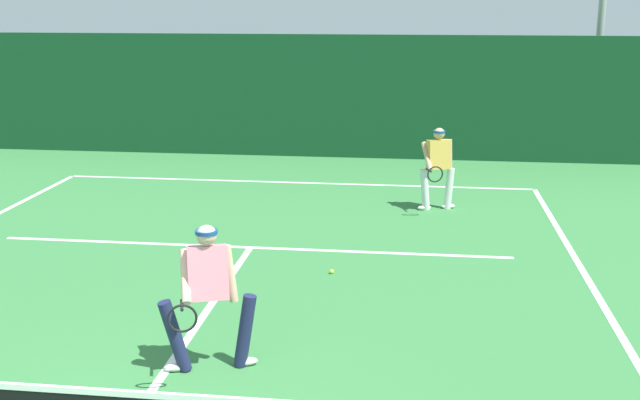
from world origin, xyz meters
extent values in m
cube|color=white|center=(0.00, 10.99, 0.00)|extent=(10.03, 0.10, 0.01)
cube|color=white|center=(0.00, 6.45, 0.00)|extent=(8.18, 0.10, 0.01)
cube|color=white|center=(0.00, 3.20, 0.00)|extent=(0.10, 6.40, 0.01)
cube|color=white|center=(0.00, 0.00, 0.95)|extent=(10.81, 0.03, 0.05)
cylinder|color=#1E234C|center=(0.82, 2.43, 0.40)|extent=(0.30, 0.22, 0.81)
cylinder|color=#1E234C|center=(0.12, 2.21, 0.40)|extent=(0.36, 0.24, 0.81)
ellipsoid|color=white|center=(0.82, 2.43, 0.04)|extent=(0.28, 0.18, 0.09)
ellipsoid|color=white|center=(0.12, 2.21, 0.04)|extent=(0.28, 0.18, 0.09)
cube|color=pink|center=(0.47, 2.32, 1.08)|extent=(0.49, 0.44, 0.59)
cylinder|color=beige|center=(0.69, 2.39, 1.06)|extent=(0.18, 0.14, 0.62)
cylinder|color=beige|center=(0.25, 2.25, 1.06)|extent=(0.25, 0.52, 0.48)
sphere|color=beige|center=(0.47, 2.32, 1.48)|extent=(0.21, 0.21, 0.21)
cylinder|color=#19478C|center=(0.47, 2.32, 1.52)|extent=(0.29, 0.29, 0.04)
cylinder|color=black|center=(0.28, 2.00, 0.84)|extent=(0.11, 0.26, 0.03)
torus|color=black|center=(0.38, 1.67, 0.84)|extent=(0.29, 0.11, 0.29)
cylinder|color=silver|center=(3.19, 9.25, 0.39)|extent=(0.22, 0.19, 0.78)
cylinder|color=silver|center=(2.74, 9.10, 0.39)|extent=(0.25, 0.20, 0.78)
ellipsoid|color=white|center=(3.19, 9.25, 0.04)|extent=(0.28, 0.19, 0.09)
ellipsoid|color=white|center=(2.74, 9.10, 0.04)|extent=(0.28, 0.19, 0.09)
cube|color=#E5B24C|center=(2.97, 9.17, 1.04)|extent=(0.46, 0.38, 0.56)
cylinder|color=tan|center=(3.18, 9.25, 1.02)|extent=(0.15, 0.13, 0.60)
cylinder|color=tan|center=(2.76, 9.10, 1.02)|extent=(0.25, 0.48, 0.49)
sphere|color=tan|center=(2.97, 9.17, 1.43)|extent=(0.21, 0.21, 0.21)
cylinder|color=#19478C|center=(2.97, 9.17, 1.47)|extent=(0.29, 0.29, 0.04)
cylinder|color=black|center=(2.79, 8.85, 0.81)|extent=(0.12, 0.26, 0.03)
torus|color=black|center=(2.91, 8.53, 0.81)|extent=(0.29, 0.12, 0.29)
sphere|color=#D1E033|center=(1.41, 5.41, 0.03)|extent=(0.07, 0.07, 0.07)
cube|color=#124123|center=(0.00, 13.90, 1.50)|extent=(22.63, 0.12, 3.00)
cylinder|color=#9EA39E|center=(6.99, 15.34, 3.41)|extent=(0.18, 0.18, 6.83)
camera|label=1|loc=(2.57, -5.07, 3.82)|focal=43.71mm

